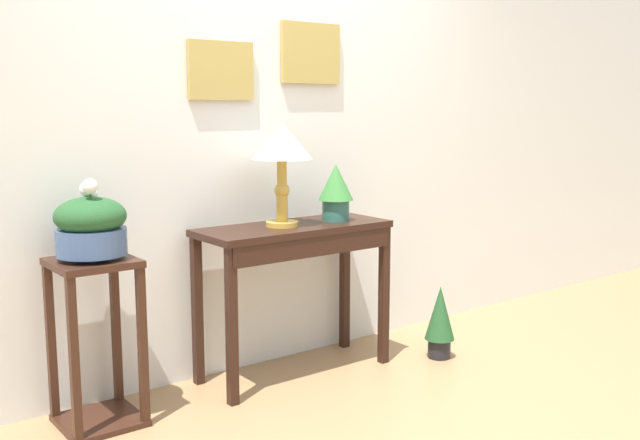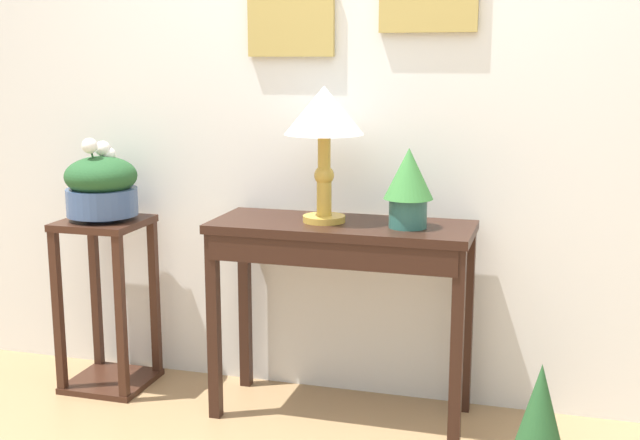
# 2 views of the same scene
# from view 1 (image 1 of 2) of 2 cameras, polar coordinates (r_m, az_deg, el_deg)

# --- Properties ---
(back_wall_with_art) EXTENTS (9.00, 0.13, 2.80)m
(back_wall_with_art) POSITION_cam_1_polar(r_m,az_deg,el_deg) (3.96, -4.58, 8.79)
(back_wall_with_art) COLOR silver
(back_wall_with_art) RESTS_ON ground
(console_table) EXTENTS (1.02, 0.40, 0.80)m
(console_table) POSITION_cam_1_polar(r_m,az_deg,el_deg) (3.78, -1.84, -2.38)
(console_table) COLOR black
(console_table) RESTS_ON ground
(table_lamp) EXTENTS (0.31, 0.31, 0.53)m
(table_lamp) POSITION_cam_1_polar(r_m,az_deg,el_deg) (3.69, -3.01, 5.68)
(table_lamp) COLOR gold
(table_lamp) RESTS_ON console_table
(potted_plant_on_console) EXTENTS (0.19, 0.19, 0.30)m
(potted_plant_on_console) POSITION_cam_1_polar(r_m,az_deg,el_deg) (3.89, 1.24, 2.41)
(potted_plant_on_console) COLOR #2D665B
(potted_plant_on_console) RESTS_ON console_table
(pedestal_stand_left) EXTENTS (0.34, 0.34, 0.75)m
(pedestal_stand_left) POSITION_cam_1_polar(r_m,az_deg,el_deg) (3.40, -17.02, -9.15)
(pedestal_stand_left) COLOR #381E14
(pedestal_stand_left) RESTS_ON ground
(planter_bowl_wide) EXTENTS (0.30, 0.30, 0.35)m
(planter_bowl_wide) POSITION_cam_1_polar(r_m,az_deg,el_deg) (3.28, -17.43, -0.43)
(planter_bowl_wide) COLOR #3D5684
(planter_bowl_wide) RESTS_ON pedestal_stand_left
(potted_plant_floor) EXTENTS (0.17, 0.17, 0.41)m
(potted_plant_floor) POSITION_cam_1_polar(r_m,az_deg,el_deg) (4.18, 9.32, -7.63)
(potted_plant_floor) COLOR black
(potted_plant_floor) RESTS_ON ground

